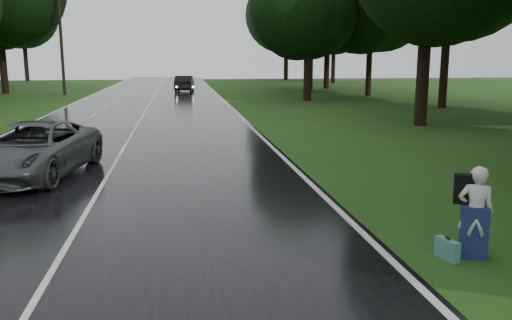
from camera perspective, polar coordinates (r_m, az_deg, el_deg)
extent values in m
plane|color=#244A16|center=(8.50, -23.04, -14.64)|extent=(160.00, 160.00, 0.00)
cube|color=black|center=(27.72, -12.76, 3.42)|extent=(12.00, 140.00, 0.04)
cube|color=silver|center=(27.72, -12.77, 3.48)|extent=(0.12, 140.00, 0.01)
imported|color=#434647|center=(17.11, -22.95, 1.03)|extent=(3.65, 6.18, 1.61)
imported|color=black|center=(55.69, -7.69, 8.14)|extent=(2.15, 5.06, 1.62)
imported|color=silver|center=(10.26, 22.53, -5.19)|extent=(0.73, 0.62, 1.68)
cube|color=navy|center=(10.36, 22.38, -7.16)|extent=(0.56, 0.48, 0.94)
cube|color=black|center=(10.30, 21.55, -2.92)|extent=(0.43, 0.34, 0.54)
cube|color=teal|center=(10.19, 19.85, -9.00)|extent=(0.26, 0.53, 0.37)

